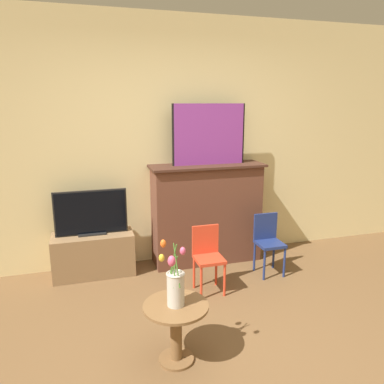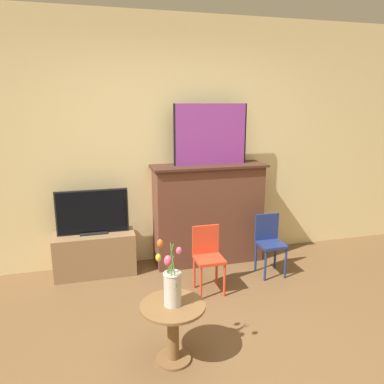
% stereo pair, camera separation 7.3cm
% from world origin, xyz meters
% --- Properties ---
extents(ground_plane, '(14.00, 14.00, 0.00)m').
position_xyz_m(ground_plane, '(0.00, 0.00, 0.00)').
color(ground_plane, brown).
extents(wall_back, '(8.00, 0.06, 2.70)m').
position_xyz_m(wall_back, '(0.00, 2.13, 1.35)').
color(wall_back, beige).
rests_on(wall_back, ground).
extents(fireplace_mantel, '(1.27, 0.41, 1.12)m').
position_xyz_m(fireplace_mantel, '(0.39, 1.91, 0.58)').
color(fireplace_mantel, brown).
rests_on(fireplace_mantel, ground).
extents(painting, '(0.82, 0.03, 0.65)m').
position_xyz_m(painting, '(0.41, 1.92, 1.45)').
color(painting, black).
rests_on(painting, fireplace_mantel).
extents(tv_stand, '(0.83, 0.36, 0.45)m').
position_xyz_m(tv_stand, '(-0.87, 1.90, 0.22)').
color(tv_stand, olive).
rests_on(tv_stand, ground).
extents(tv_monitor, '(0.73, 0.12, 0.47)m').
position_xyz_m(tv_monitor, '(-0.87, 1.90, 0.68)').
color(tv_monitor, black).
rests_on(tv_monitor, tv_stand).
extents(chair_red, '(0.26, 0.26, 0.64)m').
position_xyz_m(chair_red, '(0.17, 1.23, 0.37)').
color(chair_red, red).
rests_on(chair_red, ground).
extents(chair_blue, '(0.26, 0.26, 0.64)m').
position_xyz_m(chair_blue, '(0.92, 1.42, 0.37)').
color(chair_blue, navy).
rests_on(chair_blue, ground).
extents(side_table, '(0.46, 0.46, 0.44)m').
position_xyz_m(side_table, '(-0.37, 0.31, 0.29)').
color(side_table, brown).
rests_on(side_table, ground).
extents(vase_tulips, '(0.17, 0.19, 0.47)m').
position_xyz_m(vase_tulips, '(-0.38, 0.31, 0.59)').
color(vase_tulips, beige).
rests_on(vase_tulips, side_table).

